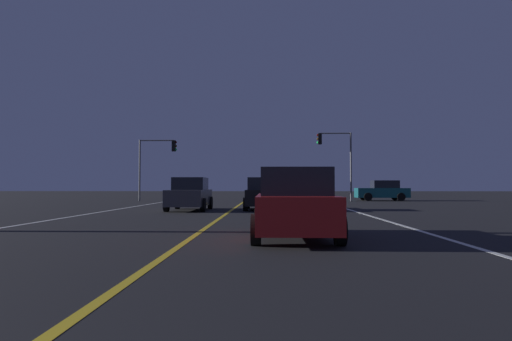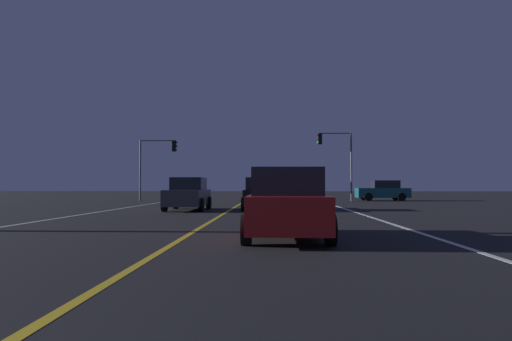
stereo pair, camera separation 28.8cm
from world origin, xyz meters
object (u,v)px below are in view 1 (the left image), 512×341
Objects in this scene: car_lead_same_lane at (294,205)px; traffic_light_near_left at (158,155)px; car_ahead_far at (264,194)px; traffic_light_near_right at (335,151)px; car_oncoming at (190,194)px; car_crossing_side at (382,191)px.

car_lead_same_lane is 27.66m from traffic_light_near_left.
traffic_light_near_left is (-8.77, 12.77, 2.93)m from car_ahead_far.
car_lead_same_lane is at bearing 79.44° from traffic_light_near_right.
car_ahead_far is at bearing 3.83° from car_lead_same_lane.
traffic_light_near_right is at bearing -23.94° from car_ahead_far.
traffic_light_near_left is at bearing 0.00° from traffic_light_near_right.
traffic_light_near_right reaches higher than traffic_light_near_left.
car_crossing_side is at bearing 137.56° from car_oncoming.
car_oncoming is (-3.82, -0.66, 0.00)m from car_ahead_far.
traffic_light_near_right is 14.44m from traffic_light_near_left.
car_ahead_far is 0.86× the size of traffic_light_near_left.
car_crossing_side is (9.01, 27.30, 0.00)m from car_lead_same_lane.
traffic_light_near_left is at bearing 20.52° from car_lead_same_lane.
car_lead_same_lane is 26.41m from traffic_light_near_right.
car_ahead_far is 15.77m from traffic_light_near_left.
traffic_light_near_right is at bearing -10.56° from car_lead_same_lane.
traffic_light_near_right is 1.11× the size of traffic_light_near_left.
car_oncoming is at bearing 20.81° from car_lead_same_lane.
car_lead_same_lane is at bearing -69.48° from traffic_light_near_left.
traffic_light_near_left is (-9.64, 25.76, 2.93)m from car_lead_same_lane.
traffic_light_near_left is at bearing -159.76° from car_oncoming.
car_oncoming is at bearing 99.75° from car_ahead_far.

